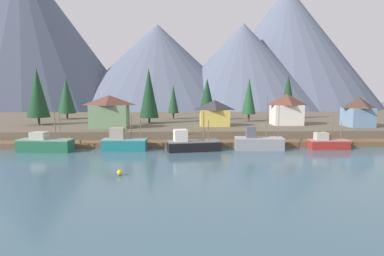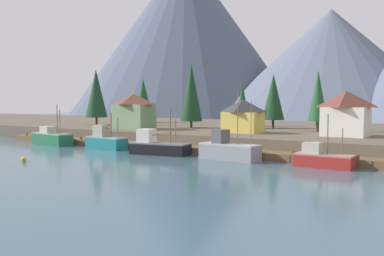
{
  "view_description": "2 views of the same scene",
  "coord_description": "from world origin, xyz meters",
  "px_view_note": "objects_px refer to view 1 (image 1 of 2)",
  "views": [
    {
      "loc": [
        -1.98,
        -59.21,
        10.62
      ],
      "look_at": [
        0.15,
        2.38,
        3.41
      ],
      "focal_mm": 31.09,
      "sensor_mm": 36.0,
      "label": 1
    },
    {
      "loc": [
        40.31,
        -52.76,
        7.9
      ],
      "look_at": [
        1.85,
        3.72,
        3.7
      ],
      "focal_mm": 40.47,
      "sensor_mm": 36.0,
      "label": 2
    }
  ],
  "objects_px": {
    "house_blue": "(358,111)",
    "conifer_near_left": "(173,99)",
    "fishing_boat_green": "(45,144)",
    "house_green": "(109,111)",
    "fishing_boat_red": "(327,143)",
    "conifer_near_right": "(207,96)",
    "conifer_mid_left": "(288,95)",
    "conifer_mid_right": "(66,95)",
    "fishing_boat_teal": "(124,143)",
    "conifer_back_right": "(37,93)",
    "house_white": "(287,109)",
    "conifer_centre": "(149,93)",
    "house_yellow": "(215,113)",
    "conifer_back_left": "(249,96)",
    "channel_buoy": "(120,173)",
    "fishing_boat_black": "(192,144)",
    "fishing_boat_grey": "(258,142)"
  },
  "relations": [
    {
      "from": "fishing_boat_black",
      "to": "house_white",
      "type": "bearing_deg",
      "value": 30.43
    },
    {
      "from": "fishing_boat_green",
      "to": "house_yellow",
      "type": "distance_m",
      "value": 35.01
    },
    {
      "from": "house_blue",
      "to": "channel_buoy",
      "type": "height_order",
      "value": "house_blue"
    },
    {
      "from": "conifer_back_left",
      "to": "conifer_back_right",
      "type": "relative_size",
      "value": 0.86
    },
    {
      "from": "conifer_mid_left",
      "to": "conifer_mid_right",
      "type": "distance_m",
      "value": 60.69
    },
    {
      "from": "house_yellow",
      "to": "conifer_mid_left",
      "type": "height_order",
      "value": "conifer_mid_left"
    },
    {
      "from": "conifer_back_right",
      "to": "conifer_centre",
      "type": "bearing_deg",
      "value": 5.76
    },
    {
      "from": "house_blue",
      "to": "conifer_near_left",
      "type": "height_order",
      "value": "conifer_near_left"
    },
    {
      "from": "fishing_boat_teal",
      "to": "conifer_near_right",
      "type": "xyz_separation_m",
      "value": [
        16.94,
        29.69,
        7.48
      ]
    },
    {
      "from": "fishing_boat_teal",
      "to": "fishing_boat_red",
      "type": "xyz_separation_m",
      "value": [
        36.23,
        0.22,
        -0.3
      ]
    },
    {
      "from": "fishing_boat_teal",
      "to": "conifer_back_right",
      "type": "height_order",
      "value": "conifer_back_right"
    },
    {
      "from": "fishing_boat_red",
      "to": "conifer_mid_right",
      "type": "relative_size",
      "value": 0.6
    },
    {
      "from": "house_blue",
      "to": "conifer_mid_left",
      "type": "height_order",
      "value": "conifer_mid_left"
    },
    {
      "from": "fishing_boat_red",
      "to": "conifer_back_right",
      "type": "relative_size",
      "value": 0.53
    },
    {
      "from": "conifer_centre",
      "to": "fishing_boat_black",
      "type": "bearing_deg",
      "value": -67.48
    },
    {
      "from": "conifer_mid_left",
      "to": "fishing_boat_black",
      "type": "bearing_deg",
      "value": -128.85
    },
    {
      "from": "house_yellow",
      "to": "conifer_back_right",
      "type": "bearing_deg",
      "value": 174.87
    },
    {
      "from": "house_green",
      "to": "conifer_mid_left",
      "type": "distance_m",
      "value": 49.48
    },
    {
      "from": "fishing_boat_black",
      "to": "house_blue",
      "type": "height_order",
      "value": "house_blue"
    },
    {
      "from": "conifer_near_left",
      "to": "conifer_mid_left",
      "type": "height_order",
      "value": "conifer_mid_left"
    },
    {
      "from": "conifer_mid_right",
      "to": "conifer_back_right",
      "type": "distance_m",
      "value": 14.99
    },
    {
      "from": "conifer_mid_right",
      "to": "conifer_back_left",
      "type": "xyz_separation_m",
      "value": [
        48.23,
        -8.24,
        -0.07
      ]
    },
    {
      "from": "fishing_boat_black",
      "to": "house_white",
      "type": "height_order",
      "value": "house_white"
    },
    {
      "from": "fishing_boat_teal",
      "to": "conifer_back_left",
      "type": "bearing_deg",
      "value": 46.52
    },
    {
      "from": "fishing_boat_red",
      "to": "conifer_near_right",
      "type": "xyz_separation_m",
      "value": [
        -19.29,
        29.47,
        7.78
      ]
    },
    {
      "from": "fishing_boat_grey",
      "to": "channel_buoy",
      "type": "distance_m",
      "value": 27.09
    },
    {
      "from": "fishing_boat_green",
      "to": "conifer_mid_left",
      "type": "bearing_deg",
      "value": 38.94
    },
    {
      "from": "fishing_boat_teal",
      "to": "fishing_boat_red",
      "type": "distance_m",
      "value": 36.23
    },
    {
      "from": "fishing_boat_green",
      "to": "channel_buoy",
      "type": "distance_m",
      "value": 22.89
    },
    {
      "from": "house_blue",
      "to": "channel_buoy",
      "type": "relative_size",
      "value": 9.23
    },
    {
      "from": "fishing_boat_red",
      "to": "house_blue",
      "type": "relative_size",
      "value": 1.06
    },
    {
      "from": "house_white",
      "to": "fishing_boat_green",
      "type": "bearing_deg",
      "value": -159.1
    },
    {
      "from": "house_white",
      "to": "house_yellow",
      "type": "relative_size",
      "value": 1.06
    },
    {
      "from": "fishing_boat_black",
      "to": "fishing_boat_green",
      "type": "bearing_deg",
      "value": 169.74
    },
    {
      "from": "fishing_boat_red",
      "to": "conifer_back_left",
      "type": "distance_m",
      "value": 28.26
    },
    {
      "from": "fishing_boat_grey",
      "to": "conifer_near_left",
      "type": "height_order",
      "value": "conifer_near_left"
    },
    {
      "from": "fishing_boat_red",
      "to": "conifer_centre",
      "type": "xyz_separation_m",
      "value": [
        -33.73,
        21.47,
        8.67
      ]
    },
    {
      "from": "conifer_near_right",
      "to": "conifer_back_right",
      "type": "bearing_deg",
      "value": -165.04
    },
    {
      "from": "house_yellow",
      "to": "fishing_boat_red",
      "type": "bearing_deg",
      "value": -39.36
    },
    {
      "from": "fishing_boat_black",
      "to": "house_white",
      "type": "xyz_separation_m",
      "value": [
        22.41,
        18.61,
        4.92
      ]
    },
    {
      "from": "conifer_mid_right",
      "to": "conifer_centre",
      "type": "relative_size",
      "value": 0.87
    },
    {
      "from": "house_white",
      "to": "conifer_mid_left",
      "type": "relative_size",
      "value": 0.58
    },
    {
      "from": "house_white",
      "to": "conifer_centre",
      "type": "relative_size",
      "value": 0.54
    },
    {
      "from": "conifer_back_right",
      "to": "house_yellow",
      "type": "bearing_deg",
      "value": -5.13
    },
    {
      "from": "house_green",
      "to": "conifer_near_left",
      "type": "bearing_deg",
      "value": 58.38
    },
    {
      "from": "channel_buoy",
      "to": "fishing_boat_green",
      "type": "bearing_deg",
      "value": 133.47
    },
    {
      "from": "fishing_boat_black",
      "to": "conifer_mid_left",
      "type": "bearing_deg",
      "value": 41.87
    },
    {
      "from": "fishing_boat_green",
      "to": "conifer_back_left",
      "type": "distance_m",
      "value": 48.93
    },
    {
      "from": "fishing_boat_green",
      "to": "house_green",
      "type": "height_order",
      "value": "house_green"
    },
    {
      "from": "house_blue",
      "to": "house_green",
      "type": "bearing_deg",
      "value": -178.94
    }
  ]
}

